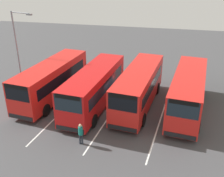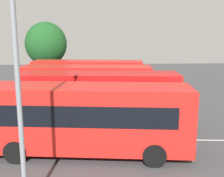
{
  "view_description": "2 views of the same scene",
  "coord_description": "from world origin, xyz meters",
  "views": [
    {
      "loc": [
        20.35,
        4.31,
        11.45
      ],
      "look_at": [
        -0.86,
        -0.53,
        1.37
      ],
      "focal_mm": 42.2,
      "sensor_mm": 36.0,
      "label": 1
    },
    {
      "loc": [
        -0.09,
        -18.98,
        5.82
      ],
      "look_at": [
        1.18,
        0.58,
        1.93
      ],
      "focal_mm": 44.37,
      "sensor_mm": 36.0,
      "label": 2
    }
  ],
  "objects": [
    {
      "name": "ground_plane",
      "position": [
        0.0,
        0.0,
        0.0
      ],
      "size": [
        69.52,
        69.52,
        0.0
      ],
      "primitive_type": "plane",
      "color": "#424244"
    },
    {
      "name": "bus_far_left",
      "position": [
        -0.43,
        -6.18,
        1.88
      ],
      "size": [
        10.08,
        3.64,
        3.41
      ],
      "rotation": [
        0.0,
        0.0,
        -0.12
      ],
      "color": "red",
      "rests_on": "ground"
    },
    {
      "name": "bus_center_left",
      "position": [
        0.29,
        -1.87,
        1.88
      ],
      "size": [
        10.05,
        3.39,
        3.41
      ],
      "rotation": [
        0.0,
        0.0,
        -0.1
      ],
      "color": "red",
      "rests_on": "ground"
    },
    {
      "name": "bus_center_right",
      "position": [
        -0.68,
        1.92,
        1.88
      ],
      "size": [
        10.07,
        3.54,
        3.41
      ],
      "rotation": [
        0.0,
        0.0,
        -0.11
      ],
      "color": "red",
      "rests_on": "ground"
    },
    {
      "name": "bus_far_right",
      "position": [
        -0.65,
        6.11,
        1.88
      ],
      "size": [
        10.08,
        3.59,
        3.41
      ],
      "rotation": [
        0.0,
        0.0,
        -0.12
      ],
      "color": "red",
      "rests_on": "ground"
    },
    {
      "name": "pedestrian",
      "position": [
        5.87,
        -1.24,
        0.96
      ],
      "size": [
        0.38,
        0.38,
        1.64
      ],
      "rotation": [
        0.0,
        0.0,
        3.35
      ],
      "color": "#232833",
      "rests_on": "ground"
    },
    {
      "name": "street_lamp",
      "position": [
        -2.34,
        -10.4,
        4.44
      ],
      "size": [
        0.71,
        2.48,
        7.69
      ],
      "rotation": [
        0.0,
        0.0,
        1.35
      ],
      "color": "gray",
      "rests_on": "ground"
    },
    {
      "name": "depot_tree",
      "position": [
        -5.29,
        11.85,
        4.71
      ],
      "size": [
        4.49,
        4.04,
        7.09
      ],
      "color": "#4C3823",
      "rests_on": "ground"
    },
    {
      "name": "lane_stripe_outer_left",
      "position": [
        0.0,
        -4.2,
        0.0
      ],
      "size": [
        14.17,
        1.55,
        0.01
      ],
      "primitive_type": "cube",
      "rotation": [
        0.0,
        0.0,
        -0.1
      ],
      "color": "silver",
      "rests_on": "ground"
    },
    {
      "name": "lane_stripe_inner_left",
      "position": [
        0.0,
        0.0,
        0.0
      ],
      "size": [
        14.17,
        1.55,
        0.01
      ],
      "primitive_type": "cube",
      "rotation": [
        0.0,
        0.0,
        -0.1
      ],
      "color": "silver",
      "rests_on": "ground"
    },
    {
      "name": "lane_stripe_inner_right",
      "position": [
        0.0,
        4.2,
        0.0
      ],
      "size": [
        14.17,
        1.55,
        0.01
      ],
      "primitive_type": "cube",
      "rotation": [
        0.0,
        0.0,
        -0.1
      ],
      "color": "silver",
      "rests_on": "ground"
    }
  ]
}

